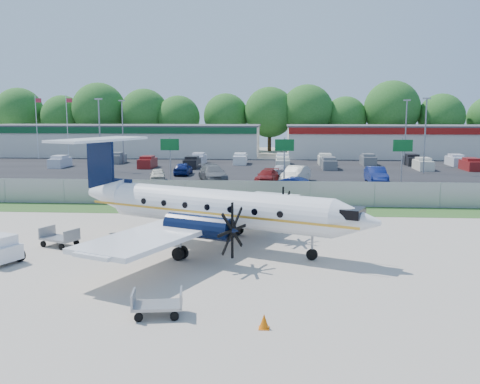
{
  "coord_description": "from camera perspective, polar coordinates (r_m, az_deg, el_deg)",
  "views": [
    {
      "loc": [
        2.46,
        -27.92,
        7.41
      ],
      "look_at": [
        0.0,
        6.0,
        2.3
      ],
      "focal_mm": 40.0,
      "sensor_mm": 36.0,
      "label": 1
    }
  ],
  "objects": [
    {
      "name": "ground",
      "position": [
        29.0,
        -0.86,
        -6.26
      ],
      "size": [
        170.0,
        170.0,
        0.0
      ],
      "primitive_type": "plane",
      "color": "#B8AC9C",
      "rests_on": "ground"
    },
    {
      "name": "light_pole_nw",
      "position": [
        69.68,
        -14.75,
        6.48
      ],
      "size": [
        0.9,
        0.35,
        9.09
      ],
      "color": "gray",
      "rests_on": "ground"
    },
    {
      "name": "light_pole_sw",
      "position": [
        79.21,
        -12.41,
        6.77
      ],
      "size": [
        0.9,
        0.35,
        9.09
      ],
      "color": "gray",
      "rests_on": "ground"
    },
    {
      "name": "building_west",
      "position": [
        93.84,
        -12.29,
        5.43
      ],
      "size": [
        46.4,
        12.4,
        5.24
      ],
      "color": "silver",
      "rests_on": "ground"
    },
    {
      "name": "road_car_west",
      "position": [
        48.95,
        -14.15,
        -0.42
      ],
      "size": [
        5.62,
        2.82,
        1.53
      ],
      "primitive_type": "imported",
      "rotation": [
        0.0,
        0.0,
        1.62
      ],
      "color": "beige",
      "rests_on": "ground"
    },
    {
      "name": "parked_car_b",
      "position": [
        57.81,
        -2.91,
        1.17
      ],
      "size": [
        4.15,
        6.32,
        1.7
      ],
      "primitive_type": "imported",
      "rotation": [
        0.0,
        0.0,
        0.33
      ],
      "color": "#595B5E",
      "rests_on": "ground"
    },
    {
      "name": "perimeter_fence",
      "position": [
        42.48,
        0.78,
        -0.13
      ],
      "size": [
        120.0,
        0.06,
        1.99
      ],
      "color": "gray",
      "rests_on": "ground"
    },
    {
      "name": "parked_car_c",
      "position": [
        56.78,
        2.89,
        1.04
      ],
      "size": [
        2.83,
        4.91,
        1.34
      ],
      "primitive_type": "imported",
      "rotation": [
        0.0,
        0.0,
        -0.22
      ],
      "color": "maroon",
      "rests_on": "ground"
    },
    {
      "name": "light_pole_se",
      "position": [
        77.95,
        17.27,
        6.56
      ],
      "size": [
        0.9,
        0.35,
        9.09
      ],
      "color": "gray",
      "rests_on": "ground"
    },
    {
      "name": "tree_line",
      "position": [
        102.22,
        2.77,
        4.38
      ],
      "size": [
        112.0,
        6.0,
        14.0
      ],
      "primitive_type": null,
      "color": "#215C1B",
      "rests_on": "ground"
    },
    {
      "name": "sign_right",
      "position": [
        52.26,
        16.94,
        4.01
      ],
      "size": [
        1.8,
        0.26,
        5.0
      ],
      "color": "gray",
      "rests_on": "ground"
    },
    {
      "name": "sign_mid",
      "position": [
        50.98,
        4.76,
        4.24
      ],
      "size": [
        1.8,
        0.26,
        5.0
      ],
      "color": "gray",
      "rests_on": "ground"
    },
    {
      "name": "flagpole_west",
      "position": [
        91.39,
        -20.84,
        6.89
      ],
      "size": [
        1.06,
        0.12,
        10.0
      ],
      "color": "white",
      "rests_on": "ground"
    },
    {
      "name": "parking_lot",
      "position": [
        68.37,
        2.06,
        2.33
      ],
      "size": [
        170.0,
        32.0,
        0.02
      ],
      "primitive_type": "cube",
      "color": "black",
      "rests_on": "ground"
    },
    {
      "name": "parked_car_g",
      "position": [
        63.5,
        4.32,
        1.82
      ],
      "size": [
        1.98,
        4.01,
        1.31
      ],
      "primitive_type": "imported",
      "rotation": [
        0.0,
        0.0,
        3.03
      ],
      "color": "silver",
      "rests_on": "ground"
    },
    {
      "name": "access_road",
      "position": [
        47.57,
        1.13,
        -0.4
      ],
      "size": [
        170.0,
        8.0,
        0.02
      ],
      "primitive_type": "cube",
      "color": "black",
      "rests_on": "ground"
    },
    {
      "name": "baggage_cart_near",
      "position": [
        31.39,
        -18.69,
        -4.66
      ],
      "size": [
        2.29,
        1.88,
        1.04
      ],
      "color": "gray",
      "rests_on": "ground"
    },
    {
      "name": "parked_car_f",
      "position": [
        63.68,
        -6.08,
        1.82
      ],
      "size": [
        1.8,
        4.43,
        1.51
      ],
      "primitive_type": "imported",
      "rotation": [
        0.0,
        0.0,
        3.14
      ],
      "color": "navy",
      "rests_on": "ground"
    },
    {
      "name": "grass_verge",
      "position": [
        40.68,
        0.61,
        -1.94
      ],
      "size": [
        170.0,
        4.0,
        0.02
      ],
      "primitive_type": "cube",
      "color": "#2D561E",
      "rests_on": "ground"
    },
    {
      "name": "building_east",
      "position": [
        93.06,
        18.88,
        5.15
      ],
      "size": [
        44.4,
        12.4,
        5.24
      ],
      "color": "silver",
      "rests_on": "ground"
    },
    {
      "name": "parked_car_d",
      "position": [
        57.15,
        5.96,
        1.05
      ],
      "size": [
        3.45,
        5.54,
        1.72
      ],
      "primitive_type": "imported",
      "rotation": [
        0.0,
        0.0,
        -0.34
      ],
      "color": "beige",
      "rests_on": "ground"
    },
    {
      "name": "parked_car_a",
      "position": [
        58.4,
        -8.76,
        1.16
      ],
      "size": [
        2.39,
        4.23,
        1.36
      ],
      "primitive_type": "imported",
      "rotation": [
        0.0,
        0.0,
        0.21
      ],
      "color": "beige",
      "rests_on": "ground"
    },
    {
      "name": "light_pole_ne",
      "position": [
        68.25,
        19.16,
        6.25
      ],
      "size": [
        0.9,
        0.35,
        9.09
      ],
      "color": "gray",
      "rests_on": "ground"
    },
    {
      "name": "cone_port_wing",
      "position": [
        18.97,
        2.58,
        -13.64
      ],
      "size": [
        0.37,
        0.37,
        0.53
      ],
      "color": "#DE6107",
      "rests_on": "ground"
    },
    {
      "name": "cone_starboard_wing",
      "position": [
        42.21,
        6.98,
        -1.33
      ],
      "size": [
        0.33,
        0.33,
        0.46
      ],
      "color": "#DE6107",
      "rests_on": "ground"
    },
    {
      "name": "flagpole_east",
      "position": [
        89.41,
        -17.91,
        7.0
      ],
      "size": [
        1.06,
        0.12,
        10.0
      ],
      "color": "white",
      "rests_on": "ground"
    },
    {
      "name": "sign_left",
      "position": [
        52.04,
        -7.48,
        4.29
      ],
      "size": [
        1.8,
        0.26,
        5.0
      ],
      "color": "gray",
      "rests_on": "ground"
    },
    {
      "name": "parked_car_e",
      "position": [
        57.89,
        14.28,
        0.93
      ],
      "size": [
        1.82,
        5.19,
        1.71
      ],
      "primitive_type": "imported",
      "rotation": [
        0.0,
        0.0,
        -0.0
      ],
      "color": "navy",
      "rests_on": "ground"
    },
    {
      "name": "aircraft",
      "position": [
        29.38,
        -2.97,
        -1.6
      ],
      "size": [
        18.67,
        18.12,
        5.8
      ],
      "color": "white",
      "rests_on": "ground"
    },
    {
      "name": "baggage_cart_far",
      "position": [
        20.17,
        -8.81,
        -11.76
      ],
      "size": [
        1.97,
        1.36,
        0.96
      ],
      "color": "gray",
      "rests_on": "ground"
    },
    {
      "name": "road_car_mid",
      "position": [
        48.99,
        5.23,
        -0.19
      ],
      "size": [
        4.88,
        3.25,
        1.52
      ],
      "primitive_type": "imported",
      "rotation": [
        0.0,
        0.0,
        -1.96
      ],
      "color": "navy",
      "rests_on": "ground"
    },
    {
      "name": "far_parking_rows",
      "position": [
        73.34,
        2.21,
        2.74
      ],
      "size": [
        56.0,
        10.0,
        1.6
      ],
      "primitive_type": null,
      "color": "gray",
      "rests_on": "ground"
    }
  ]
}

